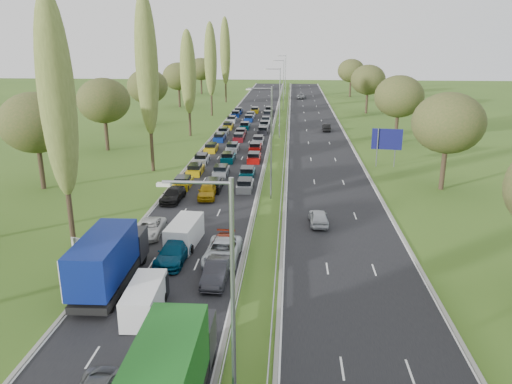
# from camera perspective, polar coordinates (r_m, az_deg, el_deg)

# --- Properties ---
(ground) EXTENTS (260.00, 260.00, 0.00)m
(ground) POSITION_cam_1_polar(r_m,az_deg,el_deg) (90.20, 2.71, 6.43)
(ground) COLOR #37591B
(ground) RESTS_ON ground
(near_carriageway) EXTENTS (10.50, 215.00, 0.04)m
(near_carriageway) POSITION_cam_1_polar(r_m,az_deg,el_deg) (93.05, -1.44, 6.77)
(near_carriageway) COLOR black
(near_carriageway) RESTS_ON ground
(far_carriageway) EXTENTS (10.50, 215.00, 0.04)m
(far_carriageway) POSITION_cam_1_polar(r_m,az_deg,el_deg) (92.75, 6.95, 6.62)
(far_carriageway) COLOR black
(far_carriageway) RESTS_ON ground
(central_reservation) EXTENTS (2.36, 215.00, 0.32)m
(central_reservation) POSITION_cam_1_polar(r_m,az_deg,el_deg) (92.56, 2.75, 7.05)
(central_reservation) COLOR gray
(central_reservation) RESTS_ON ground
(lamp_columns) EXTENTS (0.18, 140.18, 12.00)m
(lamp_columns) POSITION_cam_1_polar(r_m,az_deg,el_deg) (87.31, 2.73, 10.06)
(lamp_columns) COLOR gray
(lamp_columns) RESTS_ON ground
(poplar_row) EXTENTS (2.80, 127.80, 22.44)m
(poplar_row) POSITION_cam_1_polar(r_m,az_deg,el_deg) (79.01, -9.43, 13.77)
(poplar_row) COLOR #2D2116
(poplar_row) RESTS_ON ground
(woodland_left) EXTENTS (8.00, 166.00, 11.10)m
(woodland_left) POSITION_cam_1_polar(r_m,az_deg,el_deg) (77.28, -17.91, 9.62)
(woodland_left) COLOR #2D2116
(woodland_left) RESTS_ON ground
(woodland_right) EXTENTS (8.00, 153.00, 11.10)m
(woodland_right) POSITION_cam_1_polar(r_m,az_deg,el_deg) (77.81, 17.25, 9.72)
(woodland_right) COLOR #2D2116
(woodland_right) RESTS_ON ground
(traffic_queue_fill) EXTENTS (9.05, 68.40, 0.80)m
(traffic_queue_fill) POSITION_cam_1_polar(r_m,az_deg,el_deg) (87.89, -1.78, 6.45)
(traffic_queue_fill) COLOR #BF990C
(traffic_queue_fill) RESTS_ON ground
(near_car_2) EXTENTS (2.36, 4.87, 1.34)m
(near_car_2) POSITION_cam_1_polar(r_m,az_deg,el_deg) (44.99, -12.06, -4.06)
(near_car_2) COLOR silver
(near_car_2) RESTS_ON near_carriageway
(near_car_3) EXTENTS (2.25, 4.92, 1.40)m
(near_car_3) POSITION_cam_1_polar(r_m,az_deg,el_deg) (53.96, -9.47, -0.31)
(near_car_3) COLOR black
(near_car_3) RESTS_ON near_carriageway
(near_car_7) EXTENTS (2.40, 5.37, 1.53)m
(near_car_7) POSITION_cam_1_polar(r_m,az_deg,el_deg) (39.49, -9.42, -6.82)
(near_car_7) COLOR #053753
(near_car_7) RESTS_ON near_carriageway
(near_car_8) EXTENTS (2.15, 4.76, 1.59)m
(near_car_8) POSITION_cam_1_polar(r_m,az_deg,el_deg) (54.59, -5.59, 0.16)
(near_car_8) COLOR #AA7F0B
(near_car_8) RESTS_ON near_carriageway
(near_car_9) EXTENTS (1.77, 4.66, 1.52)m
(near_car_9) POSITION_cam_1_polar(r_m,az_deg,el_deg) (36.02, -4.55, -9.07)
(near_car_9) COLOR black
(near_car_9) RESTS_ON near_carriageway
(near_car_10) EXTENTS (2.75, 5.70, 1.56)m
(near_car_10) POSITION_cam_1_polar(r_m,az_deg,el_deg) (39.20, -3.87, -6.77)
(near_car_10) COLOR silver
(near_car_10) RESTS_ON near_carriageway
(near_car_11) EXTENTS (2.07, 4.60, 1.31)m
(near_car_11) POSITION_cam_1_polar(r_m,az_deg,el_deg) (40.45, -3.98, -6.19)
(near_car_11) COLOR #951F09
(near_car_11) RESTS_ON near_carriageway
(far_car_0) EXTENTS (1.85, 4.22, 1.41)m
(far_car_0) POSITION_cam_1_polar(r_m,az_deg,el_deg) (46.93, 7.16, -2.86)
(far_car_0) COLOR silver
(far_car_0) RESTS_ON far_carriageway
(far_car_1) EXTENTS (1.46, 4.14, 1.36)m
(far_car_1) POSITION_cam_1_polar(r_m,az_deg,el_deg) (95.71, 8.04, 7.33)
(far_car_1) COLOR black
(far_car_1) RESTS_ON far_carriageway
(far_car_2) EXTENTS (2.80, 5.50, 1.49)m
(far_car_2) POSITION_cam_1_polar(r_m,az_deg,el_deg) (148.61, 5.21, 10.87)
(far_car_2) COLOR slate
(far_car_2) RESTS_ON far_carriageway
(blue_lorry) EXTENTS (2.69, 9.69, 4.09)m
(blue_lorry) POSITION_cam_1_polar(r_m,az_deg,el_deg) (36.11, -16.44, -7.36)
(blue_lorry) COLOR black
(blue_lorry) RESTS_ON near_carriageway
(white_van_front) EXTENTS (1.94, 4.95, 1.99)m
(white_van_front) POSITION_cam_1_polar(r_m,az_deg,el_deg) (32.84, -12.49, -11.73)
(white_van_front) COLOR silver
(white_van_front) RESTS_ON near_carriageway
(white_van_rear) EXTENTS (2.07, 5.28, 2.12)m
(white_van_rear) POSITION_cam_1_polar(r_m,az_deg,el_deg) (42.52, -8.10, -4.53)
(white_van_rear) COLOR white
(white_van_rear) RESTS_ON near_carriageway
(info_sign) EXTENTS (1.46, 0.55, 2.10)m
(info_sign) POSITION_cam_1_polar(r_m,az_deg,el_deg) (40.70, -19.47, -5.97)
(info_sign) COLOR gray
(info_sign) RESTS_ON ground
(direction_sign) EXTENTS (3.98, 0.65, 5.20)m
(direction_sign) POSITION_cam_1_polar(r_m,az_deg,el_deg) (69.42, 14.73, 5.67)
(direction_sign) COLOR gray
(direction_sign) RESTS_ON ground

